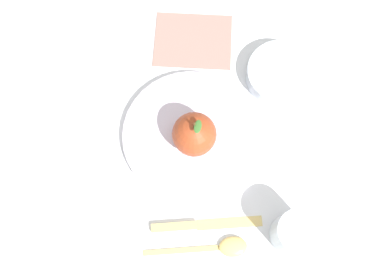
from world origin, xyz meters
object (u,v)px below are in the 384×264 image
(spoon, at_px, (221,248))
(knife, at_px, (196,225))
(dinner_plate, at_px, (192,134))
(apple, at_px, (194,134))
(linen_napkin, at_px, (193,40))
(side_bowl, at_px, (282,74))
(cup, at_px, (295,233))

(spoon, bearing_deg, knife, 169.83)
(knife, distance_m, spoon, 0.06)
(dinner_plate, bearing_deg, apple, -44.85)
(knife, height_order, spoon, spoon)
(knife, height_order, linen_napkin, knife)
(knife, relative_size, spoon, 1.06)
(side_bowl, bearing_deg, dinner_plate, -114.03)
(side_bowl, distance_m, cup, 0.30)
(side_bowl, bearing_deg, cup, -59.09)
(linen_napkin, bearing_deg, apple, -58.07)
(apple, height_order, knife, apple)
(apple, xyz_separation_m, spoon, (0.14, -0.13, -0.05))
(dinner_plate, bearing_deg, linen_napkin, 120.86)
(side_bowl, xyz_separation_m, spoon, (0.06, -0.33, -0.01))
(knife, xyz_separation_m, linen_napkin, (-0.19, 0.31, -0.00))
(spoon, height_order, linen_napkin, spoon)
(cup, xyz_separation_m, spoon, (-0.09, -0.08, -0.04))
(knife, bearing_deg, linen_napkin, 122.32)
(spoon, distance_m, linen_napkin, 0.40)
(side_bowl, height_order, cup, cup)
(side_bowl, xyz_separation_m, knife, (0.01, -0.32, -0.02))
(side_bowl, relative_size, knife, 0.80)
(dinner_plate, bearing_deg, side_bowl, 65.97)
(side_bowl, relative_size, spoon, 0.84)
(side_bowl, height_order, knife, side_bowl)
(dinner_plate, bearing_deg, cup, -15.68)
(dinner_plate, relative_size, apple, 2.69)
(apple, relative_size, side_bowl, 0.71)
(spoon, bearing_deg, side_bowl, 100.68)
(cup, relative_size, linen_napkin, 0.50)
(dinner_plate, xyz_separation_m, side_bowl, (0.08, 0.19, 0.01))
(apple, bearing_deg, knife, -57.11)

